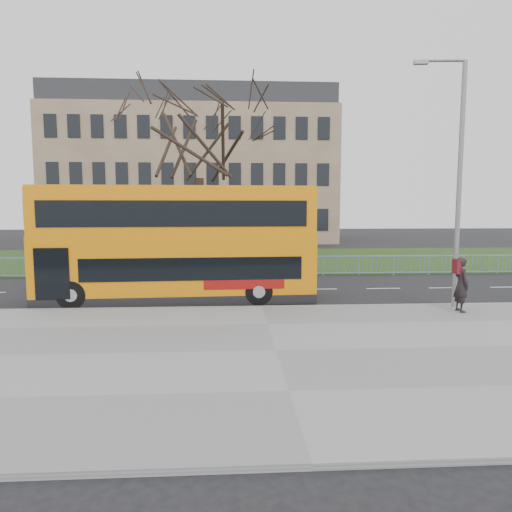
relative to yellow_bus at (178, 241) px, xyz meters
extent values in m
plane|color=black|center=(3.26, -0.28, -2.44)|extent=(120.00, 120.00, 0.00)
cube|color=slate|center=(3.26, -7.03, -2.38)|extent=(80.00, 10.50, 0.12)
cube|color=gray|center=(3.26, -1.83, -2.37)|extent=(80.00, 0.20, 0.14)
cube|color=#233D16|center=(3.26, 14.02, -2.40)|extent=(80.00, 15.40, 0.08)
cube|color=#7B644E|center=(-1.74, 34.72, 4.56)|extent=(30.00, 15.00, 14.00)
cube|color=orange|center=(0.00, 0.01, -1.06)|extent=(10.96, 3.05, 2.02)
cube|color=orange|center=(0.00, 0.01, 0.13)|extent=(10.96, 3.05, 0.35)
cube|color=orange|center=(0.00, 0.01, 1.20)|extent=(10.91, 3.00, 1.81)
cube|color=black|center=(0.68, -1.26, -0.98)|extent=(8.37, 0.40, 0.88)
cube|color=black|center=(0.06, -1.27, 1.11)|extent=(9.99, 0.47, 0.98)
cylinder|color=black|center=(-3.83, -1.32, -1.90)|extent=(1.09, 0.34, 1.08)
cylinder|color=black|center=(3.20, -1.02, -1.90)|extent=(1.09, 0.34, 1.08)
imported|color=black|center=(10.22, -3.08, -1.36)|extent=(0.49, 0.72, 1.93)
cylinder|color=gray|center=(10.38, -2.28, 2.08)|extent=(0.18, 0.18, 8.80)
cylinder|color=gray|center=(9.62, -2.21, 6.48)|extent=(1.54, 0.24, 0.11)
cube|color=gray|center=(8.85, -2.15, 6.42)|extent=(0.51, 0.24, 0.13)
camera|label=1|loc=(2.08, -18.45, 1.38)|focal=32.00mm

